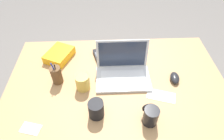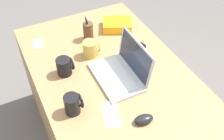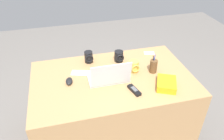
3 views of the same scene
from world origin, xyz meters
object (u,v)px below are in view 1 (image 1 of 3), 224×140
at_px(computer_mouse, 175,78).
at_px(coffee_mug_tall, 96,109).
at_px(snack_bag, 59,55).
at_px(coffee_mug_spare, 151,115).
at_px(laptop, 123,71).
at_px(pen_holder, 57,75).
at_px(cordless_phone, 98,56).
at_px(coffee_mug_white, 83,82).

relative_size(computer_mouse, coffee_mug_tall, 0.94).
bearing_deg(computer_mouse, snack_bag, 169.83).
bearing_deg(coffee_mug_spare, laptop, 109.22).
bearing_deg(pen_holder, computer_mouse, -1.45).
bearing_deg(snack_bag, laptop, -23.98).
height_order(pen_holder, snack_bag, pen_holder).
xyz_separation_m(coffee_mug_tall, snack_bag, (-0.27, 0.47, -0.02)).
xyz_separation_m(laptop, cordless_phone, (-0.16, 0.19, -0.03)).
distance_m(coffee_mug_tall, cordless_phone, 0.47).
bearing_deg(pen_holder, coffee_mug_tall, -45.20).
xyz_separation_m(cordless_phone, pen_holder, (-0.25, -0.22, 0.05)).
bearing_deg(cordless_phone, pen_holder, -139.08).
height_order(coffee_mug_white, snack_bag, coffee_mug_white).
distance_m(computer_mouse, coffee_mug_tall, 0.55).
height_order(computer_mouse, pen_holder, pen_holder).
xyz_separation_m(computer_mouse, coffee_mug_spare, (-0.21, -0.28, 0.04)).
bearing_deg(cordless_phone, coffee_mug_white, -107.95).
relative_size(coffee_mug_spare, pen_holder, 0.64).
bearing_deg(cordless_phone, snack_bag, 178.53).
distance_m(laptop, coffee_mug_spare, 0.35).
bearing_deg(pen_holder, coffee_mug_spare, -29.77).
xyz_separation_m(coffee_mug_white, cordless_phone, (0.09, 0.27, -0.04)).
relative_size(laptop, snack_bag, 1.77).
height_order(coffee_mug_white, coffee_mug_tall, coffee_mug_tall).
bearing_deg(laptop, cordless_phone, 130.98).
bearing_deg(coffee_mug_white, snack_bag, 123.70).
xyz_separation_m(computer_mouse, coffee_mug_white, (-0.58, -0.03, 0.03)).
bearing_deg(coffee_mug_spare, pen_holder, 150.23).
bearing_deg(coffee_mug_tall, laptop, 59.31).
relative_size(computer_mouse, cordless_phone, 0.67).
bearing_deg(coffee_mug_white, laptop, 18.64).
bearing_deg(snack_bag, computer_mouse, -17.66).
height_order(computer_mouse, snack_bag, snack_bag).
height_order(coffee_mug_tall, coffee_mug_spare, coffee_mug_spare).
relative_size(coffee_mug_white, coffee_mug_spare, 0.94).
bearing_deg(snack_bag, cordless_phone, -1.47).
distance_m(coffee_mug_white, pen_holder, 0.17).
relative_size(laptop, coffee_mug_white, 3.32).
relative_size(computer_mouse, coffee_mug_spare, 0.91).
distance_m(coffee_mug_spare, pen_holder, 0.61).
xyz_separation_m(coffee_mug_white, coffee_mug_spare, (0.37, -0.25, 0.00)).
distance_m(laptop, coffee_mug_tall, 0.33).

